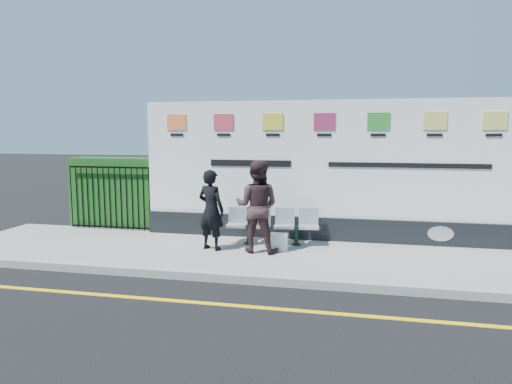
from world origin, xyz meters
TOP-DOWN VIEW (x-y plane):
  - ground at (0.00, 0.00)m, footprint 80.00×80.00m
  - pavement at (0.00, 2.50)m, footprint 14.00×3.00m
  - kerb at (0.00, 1.00)m, footprint 14.00×0.18m
  - yellow_line at (0.00, 0.00)m, footprint 14.00×0.10m
  - billboard at (0.50, 3.85)m, footprint 8.00×0.30m
  - hedge at (-4.58, 4.30)m, footprint 2.35×0.70m
  - railing at (-4.58, 3.85)m, footprint 2.05×0.06m
  - bench at (-0.50, 3.18)m, footprint 1.96×0.72m
  - woman_left at (-1.61, 2.52)m, footprint 0.68×0.55m
  - woman_right at (-0.69, 2.54)m, footprint 0.91×0.72m
  - handbag_brown at (-0.75, 3.15)m, footprint 0.33×0.21m
  - carrier_bag_white at (-0.28, 2.71)m, footprint 0.34×0.20m

SIDE VIEW (x-z plane):
  - ground at x=0.00m, z-range 0.00..0.00m
  - yellow_line at x=0.00m, z-range 0.00..0.01m
  - pavement at x=0.00m, z-range 0.00..0.12m
  - kerb at x=0.00m, z-range 0.00..0.14m
  - carrier_bag_white at x=-0.28m, z-range 0.12..0.46m
  - bench at x=-0.50m, z-range 0.12..0.53m
  - handbag_brown at x=-0.75m, z-range 0.53..0.77m
  - railing at x=-4.58m, z-range 0.12..1.66m
  - woman_left at x=-1.61m, z-range 0.12..1.72m
  - hedge at x=-4.58m, z-range 0.12..1.82m
  - woman_right at x=-0.69m, z-range 0.12..1.92m
  - billboard at x=0.50m, z-range -0.08..2.92m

